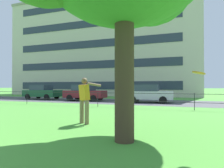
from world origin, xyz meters
name	(u,v)px	position (x,y,z in m)	size (l,w,h in m)	color
street_strip	(119,101)	(0.00, 16.65, 0.00)	(80.00, 6.36, 0.01)	#4C4C51
park_fence	(98,97)	(0.00, 11.70, 0.68)	(36.65, 0.04, 1.00)	black
person_thrower	(85,99)	(1.97, 5.98, 0.92)	(0.74, 0.69, 1.71)	#846B4C
frisbee	(199,73)	(5.72, 4.05, 1.68)	(0.30, 0.30, 0.08)	orange
car_dark_green_left	(42,92)	(-8.80, 16.77, 0.78)	(4.03, 1.86, 1.54)	#194C2D
car_maroon_right	(85,93)	(-3.45, 16.42, 0.78)	(4.03, 1.87, 1.54)	maroon
car_silver_far_right	(148,93)	(2.73, 16.27, 0.78)	(4.02, 1.84, 1.54)	#B7BABF
apartment_building_background	(106,50)	(-6.93, 31.28, 7.76)	(30.14, 12.67, 15.52)	beige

